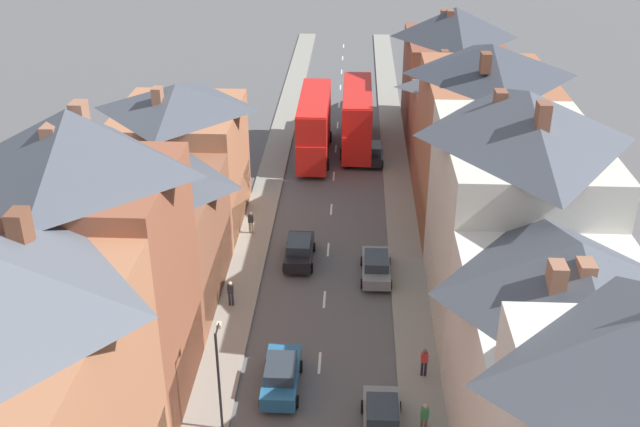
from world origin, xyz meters
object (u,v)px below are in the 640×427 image
(car_near_silver, at_px, (299,250))
(car_mid_black, at_px, (376,266))
(double_decker_bus_lead, at_px, (314,125))
(pedestrian_mid_right, at_px, (424,361))
(car_parked_right_a, at_px, (372,153))
(double_decker_bus_mid_street, at_px, (357,117))
(pedestrian_far_right, at_px, (251,221))
(street_lamp, at_px, (219,373))
(car_parked_left_b, at_px, (382,417))
(car_near_blue, at_px, (281,375))
(pedestrian_far_left, at_px, (231,292))
(pedestrian_mid_left, at_px, (424,417))

(car_near_silver, xyz_separation_m, car_mid_black, (4.90, -1.68, -0.05))
(double_decker_bus_lead, xyz_separation_m, pedestrian_mid_right, (7.13, -29.23, -1.78))
(car_near_silver, distance_m, car_parked_right_a, 17.46)
(double_decker_bus_mid_street, xyz_separation_m, car_parked_right_a, (1.31, -3.41, -1.98))
(pedestrian_far_right, bearing_deg, double_decker_bus_mid_street, 66.75)
(street_lamp, bearing_deg, car_parked_left_b, 1.81)
(double_decker_bus_lead, distance_m, car_near_blue, 30.51)
(car_parked_right_a, distance_m, street_lamp, 33.08)
(double_decker_bus_mid_street, distance_m, car_parked_left_b, 35.43)
(pedestrian_far_right, bearing_deg, car_near_blue, -77.35)
(pedestrian_mid_right, bearing_deg, car_mid_black, 103.07)
(pedestrian_mid_right, relative_size, pedestrian_far_right, 1.00)
(double_decker_bus_mid_street, bearing_deg, pedestrian_far_right, -113.25)
(car_near_blue, relative_size, pedestrian_far_left, 2.69)
(car_parked_right_a, relative_size, car_mid_black, 0.95)
(double_decker_bus_lead, distance_m, double_decker_bus_mid_street, 4.22)
(pedestrian_far_left, xyz_separation_m, street_lamp, (1.15, -10.00, 2.21))
(pedestrian_far_left, bearing_deg, pedestrian_mid_left, -43.53)
(pedestrian_far_right, bearing_deg, pedestrian_far_left, -90.11)
(car_near_blue, bearing_deg, pedestrian_far_left, 117.02)
(car_near_silver, xyz_separation_m, pedestrian_far_right, (-3.58, 3.48, 0.19))
(street_lamp, bearing_deg, pedestrian_far_left, 96.54)
(car_near_blue, distance_m, car_parked_right_a, 29.63)
(car_mid_black, bearing_deg, pedestrian_mid_left, -81.98)
(car_mid_black, distance_m, pedestrian_far_left, 9.28)
(double_decker_bus_lead, bearing_deg, pedestrian_mid_left, -78.41)
(car_mid_black, bearing_deg, car_parked_right_a, 90.00)
(car_parked_left_b, bearing_deg, double_decker_bus_lead, 98.42)
(double_decker_bus_mid_street, relative_size, pedestrian_far_left, 6.71)
(double_decker_bus_lead, xyz_separation_m, pedestrian_far_right, (-3.57, -14.50, -1.78))
(car_near_blue, bearing_deg, car_near_silver, 90.00)
(pedestrian_mid_right, bearing_deg, car_parked_right_a, 94.54)
(street_lamp, bearing_deg, car_mid_black, 61.84)
(double_decker_bus_lead, height_order, car_parked_left_b, double_decker_bus_lead)
(car_parked_left_b, bearing_deg, car_near_blue, 151.04)
(car_near_silver, distance_m, pedestrian_mid_right, 13.32)
(double_decker_bus_mid_street, bearing_deg, pedestrian_mid_right, -83.59)
(pedestrian_mid_left, xyz_separation_m, pedestrian_far_left, (-10.42, 9.89, 0.00))
(car_parked_right_a, distance_m, car_mid_black, 18.44)
(double_decker_bus_lead, relative_size, car_near_silver, 2.52)
(double_decker_bus_lead, bearing_deg, car_parked_right_a, -13.97)
(car_near_blue, relative_size, pedestrian_mid_right, 2.69)
(car_parked_left_b, xyz_separation_m, street_lamp, (-7.35, -0.23, 2.44))
(pedestrian_far_left, xyz_separation_m, pedestrian_far_right, (0.02, 8.89, 0.00))
(car_mid_black, relative_size, car_parked_left_b, 1.13)
(pedestrian_mid_right, bearing_deg, street_lamp, -156.54)
(pedestrian_far_left, bearing_deg, double_decker_bus_mid_street, 74.31)
(double_decker_bus_mid_street, bearing_deg, pedestrian_far_left, -105.69)
(pedestrian_mid_left, relative_size, pedestrian_far_right, 1.00)
(car_mid_black, relative_size, pedestrian_far_left, 2.68)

